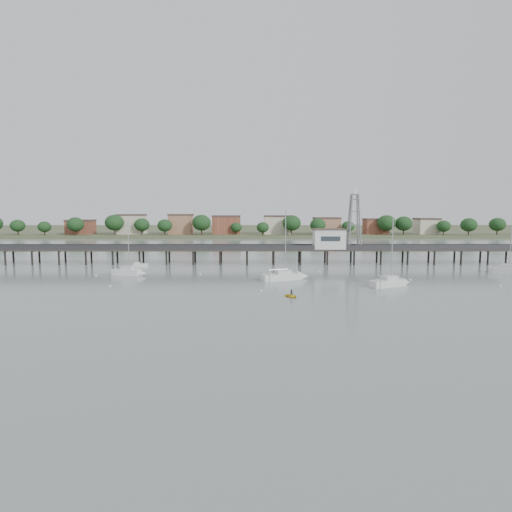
{
  "coord_description": "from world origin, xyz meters",
  "views": [
    {
      "loc": [
        5.52,
        -51.84,
        13.98
      ],
      "look_at": [
        5.79,
        42.0,
        4.0
      ],
      "focal_mm": 30.0,
      "sensor_mm": 36.0,
      "label": 1
    }
  ],
  "objects_px": {
    "white_tender": "(140,265)",
    "sailboat_c": "(290,276)",
    "lattice_tower": "(354,222)",
    "sailboat_b": "(132,272)",
    "yellow_dinghy": "(291,297)",
    "sailboat_d": "(395,283)",
    "pier": "(234,250)"
  },
  "relations": [
    {
      "from": "white_tender",
      "to": "sailboat_c",
      "type": "bearing_deg",
      "value": -36.52
    },
    {
      "from": "lattice_tower",
      "to": "sailboat_c",
      "type": "xyz_separation_m",
      "value": [
        -18.75,
        -25.7,
        -10.47
      ]
    },
    {
      "from": "sailboat_b",
      "to": "lattice_tower",
      "type": "bearing_deg",
      "value": 33.5
    },
    {
      "from": "sailboat_c",
      "to": "yellow_dinghy",
      "type": "bearing_deg",
      "value": -114.55
    },
    {
      "from": "lattice_tower",
      "to": "sailboat_d",
      "type": "xyz_separation_m",
      "value": [
        0.06,
        -33.4,
        -10.46
      ]
    },
    {
      "from": "sailboat_d",
      "to": "sailboat_b",
      "type": "height_order",
      "value": "sailboat_d"
    },
    {
      "from": "lattice_tower",
      "to": "sailboat_c",
      "type": "height_order",
      "value": "lattice_tower"
    },
    {
      "from": "white_tender",
      "to": "pier",
      "type": "bearing_deg",
      "value": 7.52
    },
    {
      "from": "pier",
      "to": "sailboat_c",
      "type": "height_order",
      "value": "sailboat_c"
    },
    {
      "from": "sailboat_c",
      "to": "white_tender",
      "type": "distance_m",
      "value": 40.56
    },
    {
      "from": "lattice_tower",
      "to": "white_tender",
      "type": "xyz_separation_m",
      "value": [
        -54.46,
        -6.47,
        -10.66
      ]
    },
    {
      "from": "sailboat_b",
      "to": "white_tender",
      "type": "height_order",
      "value": "sailboat_b"
    },
    {
      "from": "pier",
      "to": "yellow_dinghy",
      "type": "bearing_deg",
      "value": -75.23
    },
    {
      "from": "sailboat_d",
      "to": "sailboat_c",
      "type": "height_order",
      "value": "sailboat_c"
    },
    {
      "from": "sailboat_d",
      "to": "sailboat_b",
      "type": "relative_size",
      "value": 1.11
    },
    {
      "from": "sailboat_d",
      "to": "white_tender",
      "type": "height_order",
      "value": "sailboat_d"
    },
    {
      "from": "yellow_dinghy",
      "to": "sailboat_d",
      "type": "bearing_deg",
      "value": -3.41
    },
    {
      "from": "sailboat_b",
      "to": "yellow_dinghy",
      "type": "distance_m",
      "value": 40.09
    },
    {
      "from": "white_tender",
      "to": "sailboat_b",
      "type": "bearing_deg",
      "value": -90.26
    },
    {
      "from": "yellow_dinghy",
      "to": "sailboat_b",
      "type": "bearing_deg",
      "value": 114.11
    },
    {
      "from": "pier",
      "to": "sailboat_d",
      "type": "bearing_deg",
      "value": -46.63
    },
    {
      "from": "sailboat_c",
      "to": "white_tender",
      "type": "xyz_separation_m",
      "value": [
        -35.71,
        19.24,
        -0.19
      ]
    },
    {
      "from": "pier",
      "to": "lattice_tower",
      "type": "distance_m",
      "value": 32.34
    },
    {
      "from": "lattice_tower",
      "to": "sailboat_c",
      "type": "relative_size",
      "value": 1.02
    },
    {
      "from": "pier",
      "to": "sailboat_c",
      "type": "relative_size",
      "value": 9.89
    },
    {
      "from": "yellow_dinghy",
      "to": "pier",
      "type": "bearing_deg",
      "value": 74.62
    },
    {
      "from": "sailboat_b",
      "to": "white_tender",
      "type": "distance_m",
      "value": 13.77
    },
    {
      "from": "sailboat_b",
      "to": "sailboat_c",
      "type": "distance_m",
      "value": 34.27
    },
    {
      "from": "pier",
      "to": "yellow_dinghy",
      "type": "relative_size",
      "value": 55.58
    },
    {
      "from": "pier",
      "to": "sailboat_c",
      "type": "xyz_separation_m",
      "value": [
        12.75,
        -25.7,
        -3.16
      ]
    },
    {
      "from": "sailboat_c",
      "to": "yellow_dinghy",
      "type": "xyz_separation_m",
      "value": [
        -1.28,
        -17.82,
        -0.63
      ]
    },
    {
      "from": "yellow_dinghy",
      "to": "white_tender",
      "type": "bearing_deg",
      "value": 102.76
    }
  ]
}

